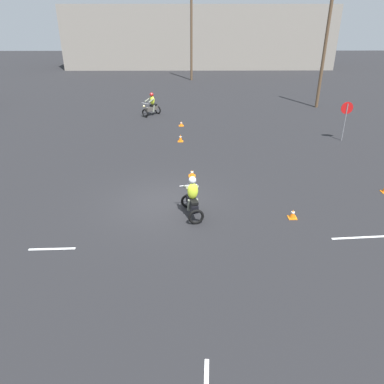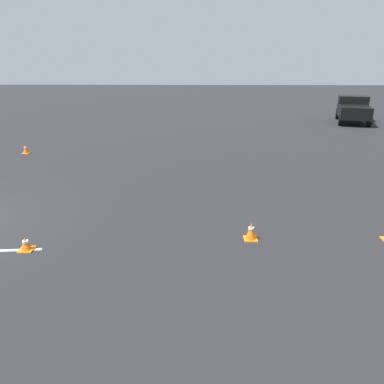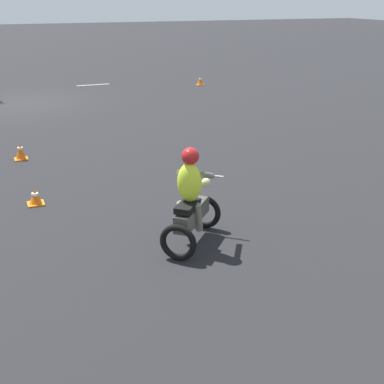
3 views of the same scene
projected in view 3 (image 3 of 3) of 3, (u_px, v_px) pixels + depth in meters
ground_plane at (21, 103)px, 20.33m from camera, size 120.00×120.00×0.00m
motorcycle_rider_background at (191, 203)px, 8.59m from camera, size 1.37×1.45×1.66m
traffic_cone_mid_center at (20, 151)px, 13.27m from camera, size 0.32×0.32×0.43m
traffic_cone_mid_left at (35, 197)px, 10.44m from camera, size 0.32×0.32×0.31m
traffic_cone_far_right at (200, 81)px, 24.24m from camera, size 0.32×0.32×0.41m
lane_stripe_w at (93, 85)px, 24.34m from camera, size 1.53×0.16×0.01m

